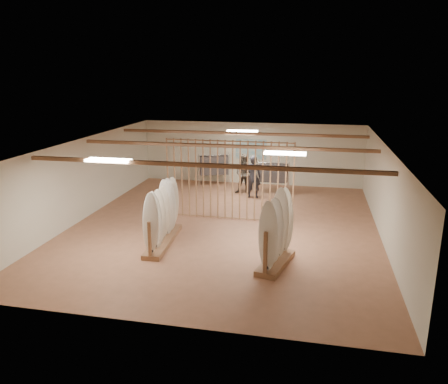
% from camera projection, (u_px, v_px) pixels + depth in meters
% --- Properties ---
extents(floor, '(12.00, 12.00, 0.00)m').
position_uv_depth(floor, '(224.00, 227.00, 14.59)').
color(floor, '#AF7354').
rests_on(floor, ground).
extents(ceiling, '(12.00, 12.00, 0.00)m').
position_uv_depth(ceiling, '(224.00, 143.00, 13.85)').
color(ceiling, gray).
rests_on(ceiling, ground).
extents(wall_back, '(12.00, 0.00, 12.00)m').
position_uv_depth(wall_back, '(251.00, 153.00, 19.88)').
color(wall_back, silver).
rests_on(wall_back, ground).
extents(wall_front, '(12.00, 0.00, 12.00)m').
position_uv_depth(wall_front, '(161.00, 262.00, 8.56)').
color(wall_front, silver).
rests_on(wall_front, ground).
extents(wall_left, '(0.00, 12.00, 12.00)m').
position_uv_depth(wall_left, '(84.00, 179.00, 15.21)').
color(wall_left, silver).
rests_on(wall_left, ground).
extents(wall_right, '(0.00, 12.00, 12.00)m').
position_uv_depth(wall_right, '(385.00, 195.00, 13.23)').
color(wall_right, silver).
rests_on(wall_right, ground).
extents(ceiling_slats, '(9.50, 6.12, 0.10)m').
position_uv_depth(ceiling_slats, '(224.00, 146.00, 13.87)').
color(ceiling_slats, '#8E6240').
rests_on(ceiling_slats, ground).
extents(light_panels, '(1.20, 0.35, 0.06)m').
position_uv_depth(light_panels, '(224.00, 145.00, 13.86)').
color(light_panels, white).
rests_on(light_panels, ground).
extents(bamboo_partition, '(4.45, 0.05, 2.78)m').
position_uv_depth(bamboo_partition, '(229.00, 180.00, 14.97)').
color(bamboo_partition, '#A57750').
rests_on(bamboo_partition, ground).
extents(poster, '(1.40, 0.03, 0.90)m').
position_uv_depth(poster, '(251.00, 149.00, 19.81)').
color(poster, teal).
rests_on(poster, ground).
extents(rack_left, '(0.68, 2.70, 1.87)m').
position_uv_depth(rack_left, '(163.00, 223.00, 13.03)').
color(rack_left, '#8E6240').
rests_on(rack_left, floor).
extents(rack_right, '(0.96, 1.85, 2.06)m').
position_uv_depth(rack_right, '(276.00, 241.00, 11.48)').
color(rack_right, '#8E6240').
rests_on(rack_right, floor).
extents(clothing_rack_a, '(1.30, 0.79, 1.46)m').
position_uv_depth(clothing_rack_a, '(214.00, 165.00, 19.53)').
color(clothing_rack_a, silver).
rests_on(clothing_rack_a, floor).
extents(clothing_rack_b, '(1.27, 0.36, 1.36)m').
position_uv_depth(clothing_rack_b, '(273.00, 173.00, 18.34)').
color(clothing_rack_b, silver).
rests_on(clothing_rack_b, floor).
extents(shopper_a, '(0.74, 0.51, 2.00)m').
position_uv_depth(shopper_a, '(253.00, 174.00, 17.72)').
color(shopper_a, '#24242B').
rests_on(shopper_a, floor).
extents(shopper_b, '(0.94, 0.74, 1.93)m').
position_uv_depth(shopper_b, '(245.00, 172.00, 18.25)').
color(shopper_b, '#353029').
rests_on(shopper_b, floor).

